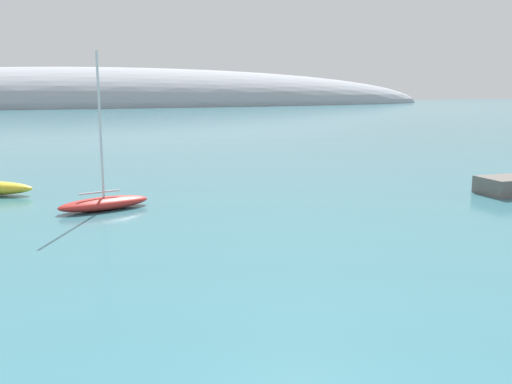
{
  "coord_description": "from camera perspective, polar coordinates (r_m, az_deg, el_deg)",
  "views": [
    {
      "loc": [
        -14.7,
        0.35,
        7.68
      ],
      "look_at": [
        -3.6,
        27.6,
        2.18
      ],
      "focal_mm": 39.26,
      "sensor_mm": 36.0,
      "label": 1
    }
  ],
  "objects": [
    {
      "name": "sailboat_red_mid_mooring",
      "position": [
        36.98,
        -15.22,
        -0.96
      ],
      "size": [
        6.17,
        3.22,
        9.92
      ],
      "rotation": [
        0.0,
        0.0,
        0.24
      ],
      "color": "red",
      "rests_on": "water"
    },
    {
      "name": "distant_ridge",
      "position": [
        248.06,
        -15.15,
        8.45
      ],
      "size": [
        316.85,
        63.92,
        32.28
      ],
      "primitive_type": "ellipsoid",
      "color": "#999EA8",
      "rests_on": "ground"
    }
  ]
}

